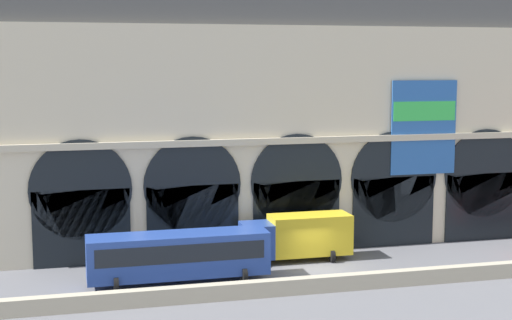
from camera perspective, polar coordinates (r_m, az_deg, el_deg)
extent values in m
plane|color=slate|center=(49.29, 4.82, -8.38)|extent=(200.00, 200.00, 0.00)
cube|color=#B2A891|center=(45.29, 6.62, -9.22)|extent=(90.00, 0.70, 0.95)
cube|color=beige|center=(54.84, 2.33, 1.75)|extent=(45.91, 5.06, 15.93)
cube|color=#4C4C4C|center=(55.00, 2.30, 11.93)|extent=(45.91, 4.46, 3.55)
cube|color=black|center=(50.89, -13.09, -5.07)|extent=(6.33, 0.20, 5.12)
cylinder|color=black|center=(50.40, -13.18, -2.22)|extent=(6.66, 0.20, 6.66)
cube|color=black|center=(51.54, -4.81, -4.73)|extent=(6.33, 0.20, 5.12)
cylinder|color=black|center=(51.06, -4.84, -1.92)|extent=(6.66, 0.20, 6.66)
cube|color=black|center=(53.23, 3.10, -4.32)|extent=(6.33, 0.20, 5.12)
cylinder|color=black|center=(52.77, 3.12, -1.60)|extent=(6.66, 0.20, 6.66)
cube|color=black|center=(55.86, 10.38, -3.87)|extent=(6.33, 0.20, 5.12)
cylinder|color=black|center=(55.42, 10.45, -1.27)|extent=(6.66, 0.20, 6.66)
cube|color=black|center=(59.30, 16.91, -3.41)|extent=(6.33, 0.20, 5.12)
cylinder|color=black|center=(58.88, 17.01, -0.96)|extent=(6.66, 0.20, 6.66)
cube|color=#2659A5|center=(55.84, 12.63, 2.43)|extent=(5.07, 0.12, 6.83)
cube|color=green|center=(55.68, 12.70, 3.65)|extent=(4.87, 0.04, 1.40)
cube|color=#C0B49A|center=(52.29, 3.17, 1.49)|extent=(45.91, 0.50, 0.44)
cube|color=#28479E|center=(46.23, -5.92, -7.16)|extent=(11.00, 2.50, 2.60)
cube|color=black|center=(44.92, -5.68, -7.13)|extent=(10.12, 0.04, 1.10)
cylinder|color=black|center=(45.12, -10.59, -9.33)|extent=(0.28, 1.00, 1.00)
cylinder|color=black|center=(47.28, -10.77, -8.55)|extent=(0.28, 1.00, 1.00)
cylinder|color=black|center=(46.21, -0.90, -8.80)|extent=(0.28, 1.00, 1.00)
cylinder|color=black|center=(48.32, -1.53, -8.07)|extent=(0.28, 1.00, 1.00)
cube|color=#28479E|center=(50.50, 0.04, -6.12)|extent=(2.00, 2.30, 2.30)
cube|color=gold|center=(51.48, 4.11, -5.64)|extent=(5.50, 2.30, 2.70)
cylinder|color=black|center=(49.79, 0.23, -7.68)|extent=(0.28, 0.84, 0.84)
cylinder|color=black|center=(51.73, -0.35, -7.10)|extent=(0.28, 0.84, 0.84)
cylinder|color=black|center=(51.27, 5.80, -7.27)|extent=(0.28, 0.84, 0.84)
cylinder|color=black|center=(53.15, 5.03, -6.73)|extent=(0.28, 0.84, 0.84)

